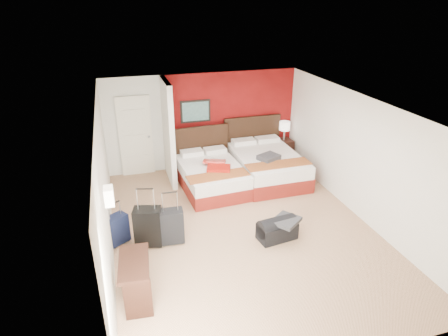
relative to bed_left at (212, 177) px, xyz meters
name	(u,v)px	position (x,y,z in m)	size (l,w,h in m)	color
ground	(242,228)	(0.14, -1.88, -0.29)	(6.50, 6.50, 0.00)	tan
room_walls	(158,152)	(-1.26, -0.46, 0.96)	(5.02, 6.52, 2.50)	silver
red_accent_panel	(230,119)	(0.89, 1.35, 0.96)	(3.50, 0.04, 2.50)	maroon
partition_wall	(169,133)	(-0.86, 0.73, 0.96)	(0.12, 1.20, 2.50)	silver
entry_door	(136,136)	(-1.61, 1.32, 0.73)	(0.82, 0.06, 2.05)	silver
bed_left	(212,177)	(0.00, 0.00, 0.00)	(1.37, 1.95, 0.59)	silver
bed_right	(267,166)	(1.48, 0.13, 0.03)	(1.52, 2.17, 0.65)	silver
red_suitcase_open	(217,165)	(0.10, -0.10, 0.34)	(0.53, 0.73, 0.09)	#AF180F
jacket_bundle	(269,157)	(1.38, -0.17, 0.41)	(0.48, 0.38, 0.11)	#3B3B41
nightstand	(283,150)	(2.34, 1.05, 0.02)	(0.44, 0.44, 0.62)	black
table_lamp	(284,131)	(2.34, 1.05, 0.58)	(0.29, 0.29, 0.52)	white
suitcase_black	(148,228)	(-1.70, -1.90, 0.08)	(0.49, 0.31, 0.74)	black
suitcase_charcoal	(172,227)	(-1.28, -1.94, 0.04)	(0.45, 0.28, 0.66)	black
suitcase_navy	(117,230)	(-2.25, -1.68, -0.01)	(0.40, 0.25, 0.56)	black
duffel_bag	(277,230)	(0.67, -2.38, -0.11)	(0.73, 0.39, 0.37)	black
jacket_draped	(286,221)	(0.82, -2.43, 0.11)	(0.50, 0.43, 0.07)	#323236
desk	(136,281)	(-2.03, -3.28, 0.07)	(0.44, 0.87, 0.73)	black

